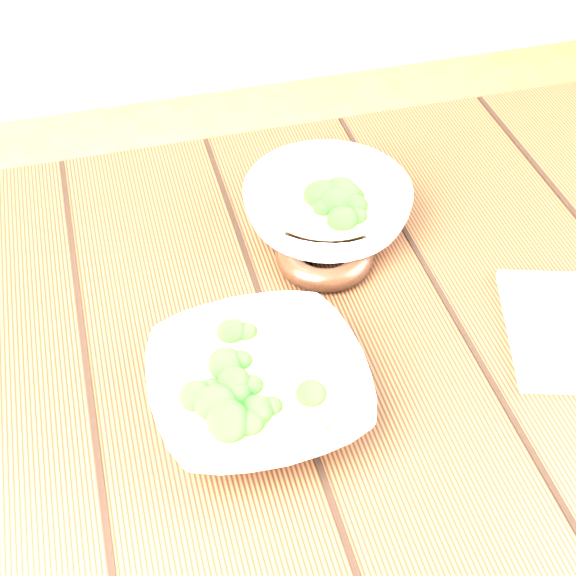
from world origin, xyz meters
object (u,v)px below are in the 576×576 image
(trivet, at_px, (324,255))
(soup_bowl_back, at_px, (327,207))
(soup_bowl_front, at_px, (259,387))
(table, at_px, (294,407))

(trivet, bearing_deg, soup_bowl_back, 70.32)
(soup_bowl_front, distance_m, trivet, 0.22)
(soup_bowl_back, relative_size, trivet, 2.32)
(soup_bowl_front, xyz_separation_m, trivet, (0.12, 0.18, -0.01))
(soup_bowl_back, bearing_deg, soup_bowl_front, -121.01)
(soup_bowl_front, relative_size, trivet, 1.85)
(table, relative_size, soup_bowl_back, 4.47)
(table, height_order, trivet, trivet)
(soup_bowl_front, bearing_deg, soup_bowl_back, 58.99)
(soup_bowl_front, relative_size, soup_bowl_back, 0.80)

